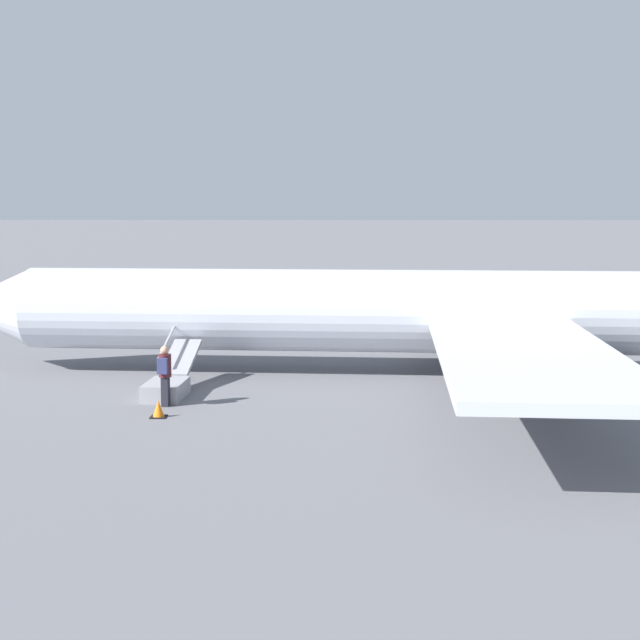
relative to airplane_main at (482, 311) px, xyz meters
The scene contains 5 objects.
ground_plane 2.42m from the airplane_main, ahead, with size 600.00×600.00×0.00m, color slate.
airplane_main is the anchor object (origin of this frame).
boarding_stairs 10.63m from the airplane_main, 18.97° to the left, with size 1.21×4.07×1.78m.
passenger 10.95m from the airplane_main, 26.80° to the left, with size 0.36×0.55×1.74m.
traffic_cone_near_stairs 11.64m from the airplane_main, 32.84° to the left, with size 0.43×0.43×0.47m.
Camera 1 is at (3.60, 29.69, 5.72)m, focal length 50.00 mm.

